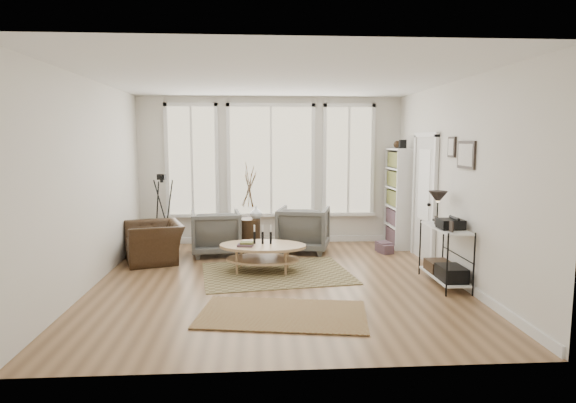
{
  "coord_description": "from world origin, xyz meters",
  "views": [
    {
      "loc": [
        -0.28,
        -6.82,
        2.04
      ],
      "look_at": [
        0.2,
        0.6,
        1.1
      ],
      "focal_mm": 30.0,
      "sensor_mm": 36.0,
      "label": 1
    }
  ],
  "objects": [
    {
      "name": "side_table",
      "position": [
        -0.43,
        1.93,
        0.83
      ],
      "size": [
        0.41,
        0.41,
        1.73
      ],
      "color": "#332113",
      "rests_on": "ground"
    },
    {
      "name": "vase",
      "position": [
        -0.3,
        1.94,
        0.73
      ],
      "size": [
        0.29,
        0.29,
        0.24
      ],
      "primitive_type": "imported",
      "rotation": [
        0.0,
        0.0,
        -0.32
      ],
      "color": "silver",
      "rests_on": "side_table"
    },
    {
      "name": "low_shelf",
      "position": [
        2.38,
        -0.3,
        0.51
      ],
      "size": [
        0.38,
        1.08,
        1.3
      ],
      "color": "white",
      "rests_on": "ground"
    },
    {
      "name": "bay_window",
      "position": [
        0.0,
        2.71,
        1.61
      ],
      "size": [
        4.14,
        0.12,
        2.24
      ],
      "color": "tan",
      "rests_on": "ground"
    },
    {
      "name": "book_stack_far",
      "position": [
        2.05,
        1.64,
        0.08
      ],
      "size": [
        0.27,
        0.31,
        0.17
      ],
      "primitive_type": "cube",
      "rotation": [
        0.0,
        0.0,
        0.32
      ],
      "color": "brown",
      "rests_on": "ground"
    },
    {
      "name": "rug_main",
      "position": [
        0.01,
        0.42,
        0.01
      ],
      "size": [
        2.43,
        1.96,
        0.01
      ],
      "primitive_type": "cube",
      "rotation": [
        0.0,
        0.0,
        0.14
      ],
      "color": "brown",
      "rests_on": "ground"
    },
    {
      "name": "bookcase",
      "position": [
        2.44,
        2.23,
        0.96
      ],
      "size": [
        0.31,
        0.85,
        2.06
      ],
      "color": "white",
      "rests_on": "ground"
    },
    {
      "name": "room",
      "position": [
        0.02,
        0.03,
        1.43
      ],
      "size": [
        5.5,
        5.54,
        2.9
      ],
      "color": "olive",
      "rests_on": "ground"
    },
    {
      "name": "armchair_right",
      "position": [
        0.57,
        1.9,
        0.42
      ],
      "size": [
        1.09,
        1.11,
        0.84
      ],
      "primitive_type": "imported",
      "rotation": [
        0.0,
        0.0,
        2.9
      ],
      "color": "#5F5F5B",
      "rests_on": "ground"
    },
    {
      "name": "coffee_table",
      "position": [
        -0.21,
        0.56,
        0.33
      ],
      "size": [
        1.45,
        1.03,
        0.62
      ],
      "color": "tan",
      "rests_on": "ground"
    },
    {
      "name": "tripod_camera",
      "position": [
        -2.01,
        2.0,
        0.66
      ],
      "size": [
        0.51,
        0.51,
        1.44
      ],
      "color": "black",
      "rests_on": "ground"
    },
    {
      "name": "door",
      "position": [
        2.57,
        1.15,
        1.12
      ],
      "size": [
        0.09,
        1.06,
        2.22
      ],
      "color": "silver",
      "rests_on": "ground"
    },
    {
      "name": "book_stack_near",
      "position": [
        2.05,
        1.75,
        0.09
      ],
      "size": [
        0.28,
        0.33,
        0.19
      ],
      "primitive_type": "cube",
      "rotation": [
        0.0,
        0.0,
        0.19
      ],
      "color": "brown",
      "rests_on": "ground"
    },
    {
      "name": "wall_art",
      "position": [
        2.58,
        -0.27,
        1.88
      ],
      "size": [
        0.04,
        0.88,
        0.44
      ],
      "color": "black",
      "rests_on": "ground"
    },
    {
      "name": "armchair_left",
      "position": [
        -1.03,
        1.77,
        0.4
      ],
      "size": [
        0.96,
        0.98,
        0.8
      ],
      "primitive_type": "imported",
      "rotation": [
        0.0,
        0.0,
        3.27
      ],
      "color": "#5F5F5B",
      "rests_on": "ground"
    },
    {
      "name": "accent_chair",
      "position": [
        -2.03,
        1.31,
        0.33
      ],
      "size": [
        1.25,
        1.17,
        0.66
      ],
      "primitive_type": "imported",
      "rotation": [
        0.0,
        0.0,
        -1.24
      ],
      "color": "#332113",
      "rests_on": "ground"
    },
    {
      "name": "rug_runner",
      "position": [
        0.01,
        -1.37,
        0.01
      ],
      "size": [
        2.11,
        1.38,
        0.01
      ],
      "primitive_type": "cube",
      "rotation": [
        0.0,
        0.0,
        -0.16
      ],
      "color": "brown",
      "rests_on": "ground"
    }
  ]
}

